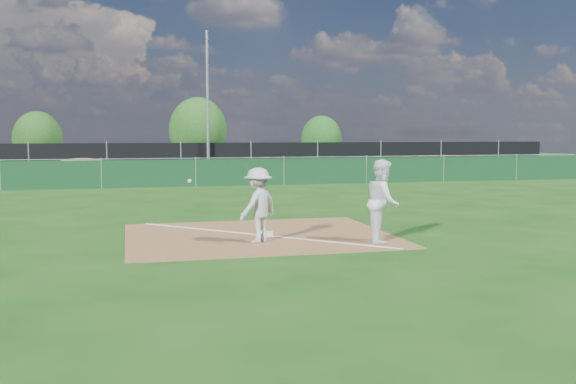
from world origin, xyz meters
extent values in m
plane|color=#15420E|center=(0.00, 10.00, 0.00)|extent=(90.00, 90.00, 0.00)
cube|color=brown|center=(0.00, 1.00, 0.01)|extent=(6.00, 5.00, 0.02)
cube|color=white|center=(0.00, 1.00, 0.03)|extent=(5.01, 5.01, 0.01)
cube|color=#0D3219|center=(0.00, 15.00, 0.60)|extent=(44.00, 0.05, 1.20)
ellipsoid|color=olive|center=(-5.00, 18.50, 0.58)|extent=(3.38, 2.60, 1.17)
cube|color=black|center=(0.00, 23.00, 0.90)|extent=(46.00, 0.04, 1.80)
cube|color=black|center=(0.00, 28.00, 0.01)|extent=(46.00, 9.00, 0.01)
cylinder|color=slate|center=(1.50, 22.70, 4.00)|extent=(0.16, 0.16, 8.00)
cube|color=silver|center=(0.11, 0.89, 0.06)|extent=(0.42, 0.42, 0.08)
imported|color=silver|center=(-0.20, 0.06, 0.82)|extent=(1.19, 1.11, 1.61)
sphere|color=white|center=(-1.65, 0.13, 1.36)|extent=(0.08, 0.08, 0.08)
imported|color=white|center=(2.43, -0.49, 0.90)|extent=(0.92, 1.04, 1.80)
imported|color=#AAADB2|center=(-6.31, 27.70, 0.76)|extent=(4.44, 1.89, 1.50)
imported|color=black|center=(-2.88, 28.27, 0.75)|extent=(4.66, 2.22, 1.47)
imported|color=black|center=(3.61, 27.84, 0.59)|extent=(4.33, 2.70, 1.17)
cylinder|color=#382316|center=(-8.73, 32.50, 0.54)|extent=(0.24, 0.24, 1.07)
ellipsoid|color=#1C4814|center=(-8.73, 32.50, 1.96)|extent=(3.21, 3.21, 3.69)
cylinder|color=#382316|center=(2.05, 33.05, 0.69)|extent=(0.24, 0.24, 1.38)
ellipsoid|color=#1D4E16|center=(2.05, 33.05, 2.53)|extent=(4.14, 4.14, 4.76)
cylinder|color=#382316|center=(11.38, 33.27, 0.51)|extent=(0.24, 0.24, 1.03)
ellipsoid|color=#174D16|center=(11.38, 33.27, 1.88)|extent=(3.08, 3.08, 3.54)
camera|label=1|loc=(-2.90, -13.34, 2.37)|focal=40.00mm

